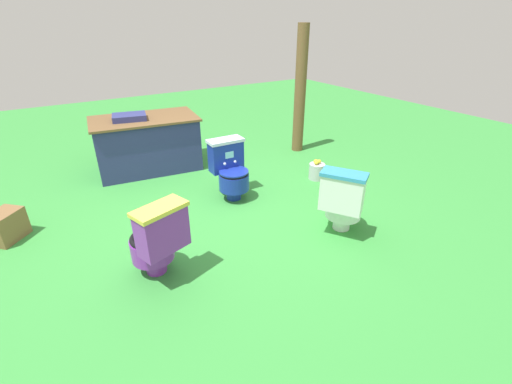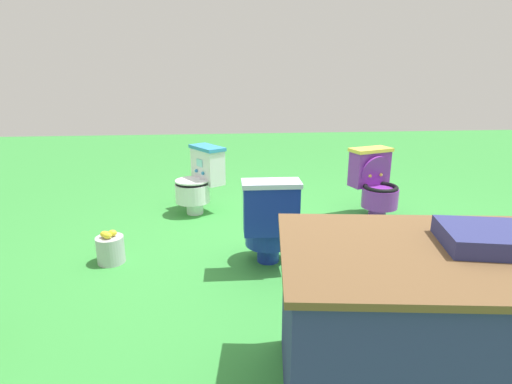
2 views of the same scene
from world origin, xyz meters
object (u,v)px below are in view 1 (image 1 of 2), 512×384
vendor_table (147,143)px  small_crate (5,226)px  toilet_blue (230,169)px  wooden_post (300,91)px  toilet_purple (157,239)px  lemon_bucket (317,171)px  toilet_white (343,201)px

vendor_table → small_crate: 2.11m
toilet_blue → wooden_post: size_ratio=0.37×
wooden_post → small_crate: wooden_post is taller
toilet_purple → lemon_bucket: (2.52, 0.85, -0.26)m
toilet_purple → lemon_bucket: toilet_purple is taller
wooden_post → small_crate: (-4.18, -0.56, -0.83)m
toilet_white → toilet_blue: bearing=171.5°
toilet_white → vendor_table: size_ratio=0.47×
small_crate → lemon_bucket: 3.71m
wooden_post → toilet_purple: bearing=-147.4°
toilet_white → vendor_table: (-1.20, 2.78, 0.02)m
wooden_post → small_crate: bearing=-172.3°
vendor_table → small_crate: vendor_table is taller
wooden_post → small_crate: 4.30m
toilet_blue → small_crate: toilet_blue is taller
toilet_purple → wooden_post: size_ratio=0.37×
toilet_purple → lemon_bucket: size_ratio=2.63×
toilet_blue → lemon_bucket: (1.27, -0.16, -0.25)m
vendor_table → toilet_blue: bearing=-67.5°
wooden_post → lemon_bucket: 1.48m
toilet_blue → small_crate: size_ratio=2.09×
vendor_table → toilet_white: bearing=-66.7°
toilet_purple → toilet_white: 1.87m
toilet_purple → toilet_white: (1.84, -0.32, -0.00)m
vendor_table → small_crate: (-1.80, -1.08, -0.24)m
toilet_blue → wooden_post: bearing=-151.2°
wooden_post → toilet_white: bearing=-117.7°
toilet_purple → toilet_blue: size_ratio=1.00×
toilet_white → wooden_post: 2.62m
toilet_purple → toilet_blue: 1.60m
vendor_table → toilet_purple: bearing=-104.7°
small_crate → lemon_bucket: size_ratio=1.26×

